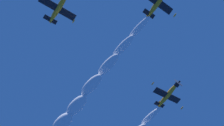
{
  "coord_description": "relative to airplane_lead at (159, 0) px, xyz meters",
  "views": [
    {
      "loc": [
        -11.4,
        7.29,
        1.64
      ],
      "look_at": [
        16.45,
        11.51,
        64.47
      ],
      "focal_mm": 51.34,
      "sensor_mm": 36.0,
      "label": 1
    }
  ],
  "objects": [
    {
      "name": "airplane_left_wingman",
      "position": [
        22.41,
        -0.26,
        0.77
      ],
      "size": [
        7.24,
        7.49,
        4.09
      ],
      "color": "orange"
    },
    {
      "name": "airplane_lead",
      "position": [
        0.0,
        0.0,
        0.0
      ],
      "size": [
        7.13,
        7.54,
        4.51
      ],
      "color": "orange"
    },
    {
      "name": "airplane_right_wingman",
      "position": [
        -1.28,
        20.67,
        2.08
      ],
      "size": [
        7.17,
        7.55,
        4.28
      ],
      "color": "orange"
    }
  ]
}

